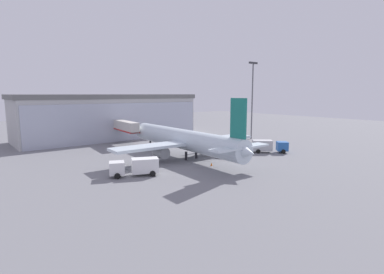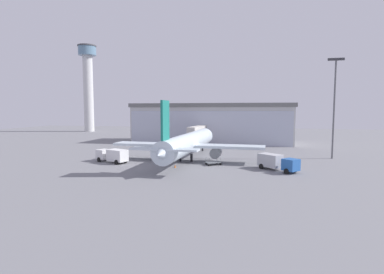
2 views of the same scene
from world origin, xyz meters
The scene contains 10 objects.
ground centered at (0.00, 0.00, 0.00)m, with size 240.00×240.00×0.00m, color slate.
terminal_building centered at (0.00, 40.70, 6.15)m, with size 49.71×16.73×12.28m.
jet_bridge centered at (-1.83, 28.21, 4.45)m, with size 3.64×14.81×5.82m.
apron_light_mast centered at (29.66, 13.99, 12.25)m, with size 3.20×0.40×20.93m.
airplane centered at (0.30, 5.79, 3.52)m, with size 30.85×36.46×11.79m.
catering_truck centered at (-13.56, -0.13, 1.47)m, with size 7.57×4.92×2.65m.
fuel_truck centered at (17.35, -1.30, 1.47)m, with size 6.92×6.49×2.65m.
baggage_cart centered at (6.10, 1.33, 0.50)m, with size 3.20×2.97×1.50m.
safety_cone_nose centered at (-0.23, -2.55, 0.28)m, with size 0.36×0.36×0.55m, color orange.
safety_cone_wingtip centered at (-13.48, 5.46, 0.28)m, with size 0.36×0.36×0.55m, color orange.
Camera 1 is at (-34.58, -40.25, 12.42)m, focal length 28.00 mm.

